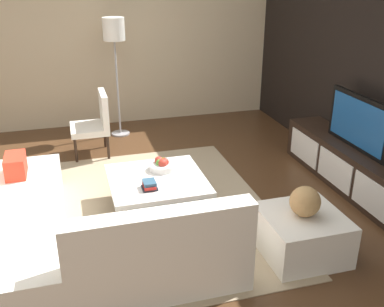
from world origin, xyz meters
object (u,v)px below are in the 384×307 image
at_px(floor_lamp, 114,37).
at_px(ottoman, 301,234).
at_px(television, 359,123).
at_px(sectional_couch, 60,231).
at_px(coffee_table, 157,193).
at_px(book_stack, 149,185).
at_px(accent_chair_near, 96,120).
at_px(decorative_ball, 305,202).
at_px(media_console, 352,168).
at_px(fruit_bowl, 162,165).

distance_m(floor_lamp, ottoman, 3.97).
xyz_separation_m(television, sectional_couch, (0.50, -3.29, -0.53)).
bearing_deg(coffee_table, book_stack, -28.47).
xyz_separation_m(television, coffee_table, (-0.10, -2.30, -0.60)).
bearing_deg(accent_chair_near, floor_lamp, 156.84).
distance_m(ottoman, decorative_ball, 0.34).
relative_size(media_console, television, 2.18).
xyz_separation_m(media_console, floor_lamp, (-2.55, -2.37, 1.23)).
bearing_deg(book_stack, ottoman, 52.89).
relative_size(fruit_bowl, decorative_ball, 1.03).
bearing_deg(fruit_bowl, ottoman, 36.87).
bearing_deg(fruit_bowl, media_console, 82.67).
bearing_deg(television, floor_lamp, -137.03).
height_order(sectional_couch, fruit_bowl, sectional_couch).
xyz_separation_m(floor_lamp, ottoman, (3.58, 1.16, -1.28)).
xyz_separation_m(television, book_stack, (0.12, -2.42, -0.39)).
relative_size(floor_lamp, decorative_ball, 6.48).
height_order(media_console, decorative_ball, decorative_ball).
bearing_deg(decorative_ball, accent_chair_near, -151.58).
distance_m(television, accent_chair_near, 3.34).
bearing_deg(media_console, sectional_couch, -81.28).
distance_m(media_console, decorative_ball, 1.62).
bearing_deg(ottoman, media_console, 130.23).
bearing_deg(fruit_bowl, coffee_table, -28.45).
bearing_deg(fruit_bowl, television, 82.67).
bearing_deg(media_console, ottoman, -49.77).
bearing_deg(media_console, accent_chair_near, -123.69).
relative_size(floor_lamp, fruit_bowl, 6.27).
xyz_separation_m(media_console, fruit_bowl, (-0.28, -2.20, 0.18)).
bearing_deg(accent_chair_near, sectional_couch, -6.25).
bearing_deg(accent_chair_near, decorative_ball, 34.67).
bearing_deg(media_console, fruit_bowl, -97.33).
relative_size(decorative_ball, book_stack, 1.60).
relative_size(floor_lamp, ottoman, 2.51).
distance_m(ottoman, book_stack, 1.52).
distance_m(television, ottoman, 1.70).
bearing_deg(decorative_ball, sectional_couch, -104.13).
bearing_deg(book_stack, accent_chair_near, -169.78).
height_order(accent_chair_near, decorative_ball, accent_chair_near).
bearing_deg(decorative_ball, coffee_table, -136.19).
xyz_separation_m(accent_chair_near, ottoman, (2.87, 1.55, -0.29)).
distance_m(floor_lamp, book_stack, 2.87).
bearing_deg(floor_lamp, fruit_bowl, 4.45).
distance_m(media_console, accent_chair_near, 3.34).
xyz_separation_m(media_console, decorative_ball, (1.03, -1.21, 0.29)).
distance_m(ottoman, fruit_bowl, 1.65).
height_order(television, floor_lamp, floor_lamp).
bearing_deg(television, book_stack, -87.17).
height_order(floor_lamp, fruit_bowl, floor_lamp).
height_order(decorative_ball, book_stack, decorative_ball).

